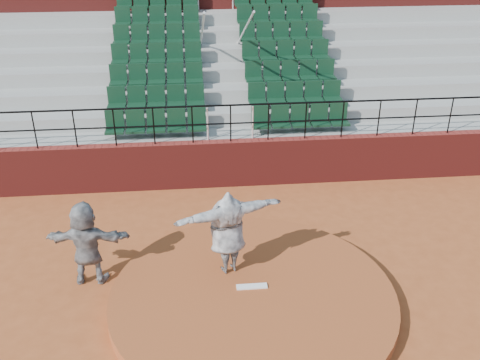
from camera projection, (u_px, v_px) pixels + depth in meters
The scene contains 9 objects.
ground at pixel (253, 302), 10.37m from camera, with size 90.00×90.00×0.00m, color #A04C24.
pitchers_mound at pixel (253, 297), 10.32m from camera, with size 5.50×5.50×0.25m, color #994822.
pitching_rubber at pixel (252, 286), 10.39m from camera, with size 0.60×0.15×0.03m, color white.
boundary_wall at pixel (231, 163), 14.51m from camera, with size 24.00×0.30×1.30m, color maroon.
wall_railing at pixel (231, 115), 13.89m from camera, with size 24.04×0.05×1.03m.
seating_deck at pixel (222, 94), 17.40m from camera, with size 24.00×5.97×4.63m.
press_box_facade at pixel (214, 7), 19.94m from camera, with size 24.00×3.00×7.10m, color maroon.
pitcher at pixel (228, 232), 10.50m from camera, with size 2.21×0.60×1.80m, color black.
fielder at pixel (87, 243), 10.59m from camera, with size 1.67×0.53×1.80m, color black.
Camera 1 is at (-1.04, -8.10, 6.82)m, focal length 40.00 mm.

